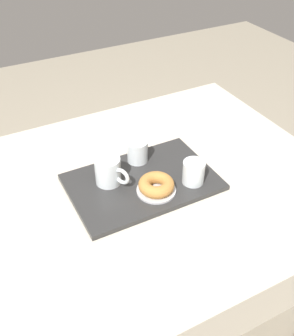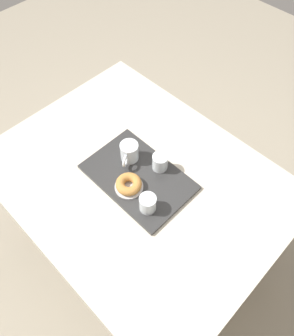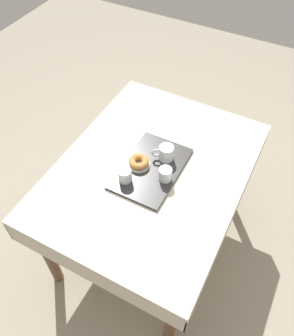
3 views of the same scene
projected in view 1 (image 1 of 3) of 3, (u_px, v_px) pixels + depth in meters
ground_plane at (142, 317)px, 1.76m from camera, size 6.00×6.00×0.00m
dining_table at (140, 207)px, 1.34m from camera, size 1.29×0.99×0.77m
serving_tray at (142, 182)px, 1.28m from camera, size 0.47×0.31×0.02m
tea_mug_left at (108, 172)px, 1.24m from camera, size 0.09×0.12×0.09m
water_glass_near at (193, 173)px, 1.25m from camera, size 0.07×0.07×0.08m
water_glass_far at (137, 152)px, 1.34m from camera, size 0.07×0.07×0.08m
donut_plate_left at (156, 190)px, 1.23m from camera, size 0.12×0.12×0.01m
sugar_donut_left at (156, 185)px, 1.22m from camera, size 0.11×0.11×0.04m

